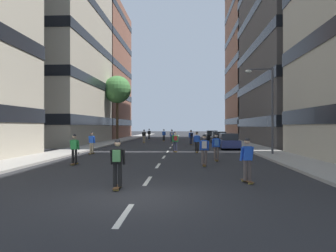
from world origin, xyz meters
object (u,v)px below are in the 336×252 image
(skater_0, at_px, (74,148))
(skater_4, at_px, (144,135))
(skater_1, at_px, (197,141))
(skater_2, at_px, (92,142))
(skater_10, at_px, (149,134))
(skater_8, at_px, (164,135))
(parked_car_mid, at_px, (219,138))
(skater_5, at_px, (175,140))
(skater_6, at_px, (172,135))
(street_tree_near, at_px, (117,90))
(parked_car_near, at_px, (228,142))
(skater_12, at_px, (247,158))
(parked_car_far, at_px, (212,136))
(skater_7, at_px, (204,148))
(skater_3, at_px, (191,136))
(skater_9, at_px, (117,161))
(skater_11, at_px, (216,145))
(streetlamp_right, at_px, (267,101))

(skater_0, relative_size, skater_4, 1.00)
(skater_1, height_order, skater_2, same)
(skater_10, bearing_deg, skater_8, -62.46)
(parked_car_mid, xyz_separation_m, skater_5, (-5.12, -13.29, 0.32))
(skater_10, bearing_deg, skater_6, -65.07)
(parked_car_mid, height_order, street_tree_near, street_tree_near)
(parked_car_near, relative_size, skater_10, 2.47)
(parked_car_mid, distance_m, skater_5, 14.25)
(skater_2, bearing_deg, skater_12, -51.46)
(parked_car_far, distance_m, skater_4, 13.37)
(skater_7, distance_m, skater_10, 35.13)
(skater_1, relative_size, skater_8, 1.00)
(skater_5, xyz_separation_m, skater_6, (-0.97, 16.10, 0.00))
(parked_car_far, relative_size, skater_0, 2.47)
(skater_4, bearing_deg, skater_5, -72.60)
(parked_car_far, height_order, skater_12, skater_12)
(parked_car_near, xyz_separation_m, skater_5, (-5.12, -4.33, 0.32))
(skater_0, height_order, skater_12, same)
(street_tree_near, height_order, skater_0, street_tree_near)
(parked_car_near, bearing_deg, skater_2, -150.65)
(skater_2, bearing_deg, street_tree_near, 96.65)
(skater_3, height_order, skater_6, same)
(skater_1, relative_size, skater_4, 1.00)
(parked_car_mid, bearing_deg, skater_0, -115.25)
(parked_car_near, distance_m, skater_0, 17.32)
(parked_car_near, bearing_deg, parked_car_mid, 90.00)
(parked_car_near, height_order, skater_12, skater_12)
(skater_3, relative_size, skater_9, 1.00)
(parked_car_mid, height_order, skater_12, skater_12)
(skater_0, bearing_deg, skater_4, 87.75)
(skater_2, distance_m, skater_4, 17.08)
(skater_6, height_order, skater_11, same)
(skater_9, bearing_deg, skater_8, 91.18)
(skater_6, bearing_deg, skater_1, -80.31)
(skater_12, bearing_deg, skater_8, 99.23)
(street_tree_near, bearing_deg, skater_8, 6.43)
(parked_car_mid, relative_size, skater_8, 2.47)
(parked_car_near, xyz_separation_m, parked_car_far, (0.00, 19.53, 0.00))
(skater_8, bearing_deg, street_tree_near, -173.57)
(skater_7, bearing_deg, skater_2, 139.86)
(skater_3, relative_size, skater_5, 1.00)
(skater_5, relative_size, skater_7, 1.00)
(skater_0, xyz_separation_m, skater_6, (4.57, 25.43, 0.03))
(parked_car_near, height_order, skater_2, skater_2)
(parked_car_mid, distance_m, streetlamp_right, 16.73)
(skater_7, xyz_separation_m, skater_11, (0.93, 2.65, 0.00))
(parked_car_mid, xyz_separation_m, skater_1, (-3.28, -13.66, 0.29))
(skater_12, bearing_deg, skater_6, 97.87)
(skater_3, xyz_separation_m, skater_12, (1.74, -25.40, -0.03))
(streetlamp_right, distance_m, skater_3, 15.04)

